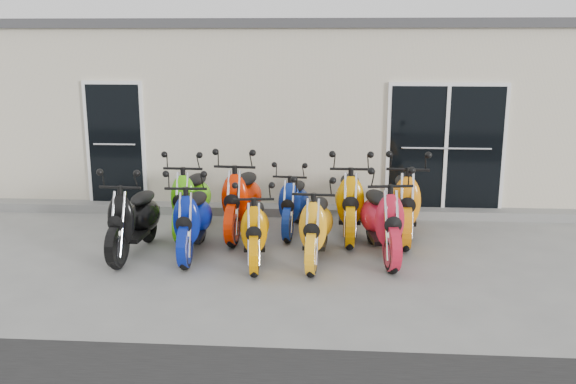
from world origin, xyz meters
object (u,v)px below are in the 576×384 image
Objects in this scene: scooter_front_orange_b at (316,216)px; scooter_back_yellow at (350,191)px; scooter_front_blue at (192,210)px; scooter_back_red at (241,189)px; scooter_front_orange_a at (255,219)px; scooter_front_black at (133,209)px; scooter_back_extra at (405,192)px; scooter_back_green at (191,190)px; scooter_back_blue at (294,195)px; scooter_front_red at (382,209)px.

scooter_back_yellow is (0.49, 1.21, 0.07)m from scooter_front_orange_b.
scooter_front_blue is at bearing 178.36° from scooter_front_orange_b.
scooter_back_red is at bearing 60.42° from scooter_front_blue.
scooter_front_orange_a is (0.92, -0.25, -0.05)m from scooter_front_blue.
scooter_back_red is at bearing 100.00° from scooter_front_orange_a.
scooter_front_black is at bearing -138.23° from scooter_back_red.
scooter_back_yellow is at bearing -176.94° from scooter_back_extra.
scooter_front_orange_b is at bearing -111.57° from scooter_back_yellow.
scooter_front_orange_a is at bearing -47.35° from scooter_back_green.
scooter_back_green reaches higher than scooter_back_blue.
scooter_back_extra reaches higher than scooter_front_black.
scooter_back_yellow is at bearing 38.57° from scooter_front_orange_a.
scooter_back_yellow is (1.70, 0.01, -0.01)m from scooter_back_red.
scooter_back_red is at bearing 147.23° from scooter_front_red.
scooter_back_extra reaches higher than scooter_back_yellow.
scooter_front_black is at bearing -115.76° from scooter_back_green.
scooter_front_black is 3.28m from scooter_back_yellow.
scooter_front_blue is at bearing 158.90° from scooter_front_orange_a.
scooter_front_orange_a is 1.35m from scooter_back_red.
scooter_front_black reaches higher than scooter_back_blue.
scooter_front_orange_a is 0.94× the size of scooter_front_orange_b.
scooter_front_black is at bearing -145.18° from scooter_back_blue.
scooter_back_red is (-2.13, 0.96, 0.02)m from scooter_front_red.
scooter_front_black is 1.01× the size of scooter_front_blue.
scooter_front_red is at bearing -0.12° from scooter_front_blue.
scooter_front_black is 4.09m from scooter_back_extra.
scooter_front_orange_a is 0.88× the size of scooter_front_red.
scooter_back_red is (0.82, -0.04, 0.03)m from scooter_back_green.
scooter_front_blue is 1.76m from scooter_front_orange_b.
scooter_front_orange_b is 1.31m from scooter_back_yellow.
scooter_front_black is 1.77m from scooter_front_orange_a.
scooter_front_black is 2.53m from scooter_back_blue.
scooter_front_orange_b is at bearing 1.53° from scooter_front_black.
scooter_back_yellow is at bearing 3.77° from scooter_back_red.
scooter_front_red reaches higher than scooter_front_blue.
scooter_back_extra reaches higher than scooter_front_red.
scooter_front_red is 0.97× the size of scooter_back_extra.
scooter_front_black is 0.96× the size of scooter_back_green.
scooter_back_green is at bearing 67.07° from scooter_front_black.
scooter_back_yellow is at bearing 105.62° from scooter_front_red.
scooter_back_red reaches higher than scooter_front_black.
scooter_back_extra reaches higher than scooter_back_green.
scooter_front_blue is 0.91× the size of scooter_back_extra.
scooter_front_orange_a is at bearing -2.60° from scooter_front_black.
scooter_front_blue is at bearing -75.11° from scooter_back_green.
scooter_back_extra is (3.94, 1.10, 0.06)m from scooter_front_black.
scooter_front_blue is 0.95m from scooter_front_orange_a.
scooter_back_red reaches higher than scooter_front_red.
scooter_front_red reaches higher than scooter_back_blue.
scooter_front_red is (2.68, 0.09, 0.04)m from scooter_front_blue.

